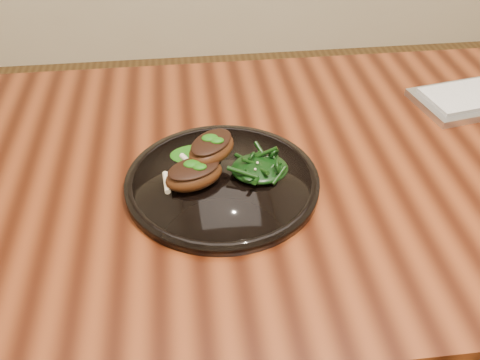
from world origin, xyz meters
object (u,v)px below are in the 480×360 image
object	(u,v)px
desk	(374,191)
plate	(222,182)
greens_heap	(260,165)
lamb_chop_front	(194,174)

from	to	relation	value
desk	plate	bearing A→B (deg)	-169.65
desk	greens_heap	size ratio (longest dim) A/B	16.94
plate	greens_heap	world-z (taller)	greens_heap
plate	desk	bearing A→B (deg)	10.35
desk	plate	size ratio (longest dim) A/B	5.05
plate	lamb_chop_front	world-z (taller)	lamb_chop_front
desk	lamb_chop_front	world-z (taller)	lamb_chop_front
plate	greens_heap	size ratio (longest dim) A/B	3.36
lamb_chop_front	greens_heap	xyz separation A→B (m)	(0.11, 0.02, -0.01)
desk	greens_heap	bearing A→B (deg)	-168.25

